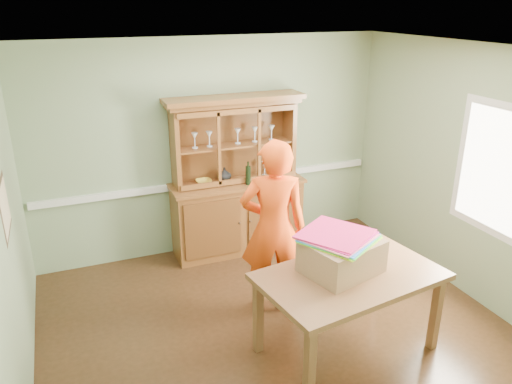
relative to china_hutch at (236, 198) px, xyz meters
name	(u,v)px	position (x,y,z in m)	size (l,w,h in m)	color
floor	(275,328)	(-0.24, -1.77, -0.71)	(4.50, 4.50, 0.00)	#462A16
ceiling	(280,51)	(-0.24, -1.77, 1.99)	(4.50, 4.50, 0.00)	white
wall_back	(212,147)	(-0.24, 0.23, 0.64)	(4.50, 4.50, 0.00)	gray
wall_left	(5,247)	(-2.49, -1.77, 0.64)	(4.00, 4.00, 0.00)	gray
wall_right	(469,174)	(2.01, -1.77, 0.64)	(4.00, 4.00, 0.00)	gray
wall_front	(423,330)	(-0.24, -3.77, 0.64)	(4.50, 4.50, 0.00)	gray
chair_rail	(214,182)	(-0.24, 0.20, 0.19)	(4.41, 0.05, 0.08)	silver
framed_map	(5,208)	(-2.46, -1.47, 0.84)	(0.03, 0.60, 0.46)	#362415
window_panel	(492,169)	(1.99, -2.07, 0.79)	(0.03, 0.96, 1.36)	silver
china_hutch	(236,198)	(0.00, 0.00, 0.00)	(1.71, 0.57, 2.01)	brown
dining_table	(350,283)	(0.25, -2.31, 0.00)	(1.74, 1.20, 0.81)	brown
cardboard_box	(342,256)	(0.20, -2.23, 0.25)	(0.64, 0.51, 0.30)	#9A714F
kite_stack	(336,237)	(0.15, -2.18, 0.42)	(0.77, 0.77, 0.05)	#B3E01C
person	(273,228)	(-0.11, -1.42, 0.22)	(0.68, 0.45, 1.86)	#FE4B10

